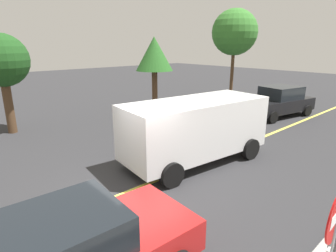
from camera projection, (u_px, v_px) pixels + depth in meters
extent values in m
plane|color=#2D2D30|center=(134.00, 190.00, 7.94)|extent=(80.00, 80.00, 0.00)
cube|color=#E0D14C|center=(203.00, 161.00, 9.86)|extent=(28.00, 0.16, 0.01)
cube|color=white|center=(330.00, 249.00, 3.59)|extent=(0.28, 0.04, 0.11)
cube|color=white|center=(196.00, 126.00, 9.54)|extent=(5.38, 2.53, 1.82)
cube|color=black|center=(143.00, 125.00, 8.26)|extent=(0.35, 1.85, 0.80)
cylinder|color=black|center=(172.00, 175.00, 8.02)|extent=(0.78, 0.34, 0.76)
cylinder|color=black|center=(137.00, 154.00, 9.58)|extent=(0.78, 0.34, 0.76)
cylinder|color=black|center=(250.00, 149.00, 10.01)|extent=(0.78, 0.34, 0.76)
cylinder|color=black|center=(211.00, 135.00, 11.57)|extent=(0.78, 0.34, 0.76)
cube|color=black|center=(277.00, 105.00, 15.97)|extent=(4.64, 2.62, 0.69)
cube|color=black|center=(281.00, 92.00, 15.88)|extent=(2.36, 1.99, 0.69)
cylinder|color=black|center=(273.00, 117.00, 14.57)|extent=(0.67, 0.33, 0.64)
cylinder|color=black|center=(246.00, 110.00, 16.09)|extent=(0.67, 0.33, 0.64)
cylinder|color=black|center=(307.00, 111.00, 16.05)|extent=(0.67, 0.33, 0.64)
cylinder|color=black|center=(280.00, 105.00, 17.56)|extent=(0.67, 0.33, 0.64)
cube|color=black|center=(51.00, 237.00, 4.12)|extent=(2.19, 1.65, 0.62)
cylinder|color=black|center=(124.00, 219.00, 6.09)|extent=(0.65, 0.25, 0.64)
cylinder|color=#513823|center=(9.00, 104.00, 12.75)|extent=(0.39, 0.39, 2.70)
sphere|color=#1E4C1C|center=(1.00, 60.00, 12.18)|extent=(2.35, 2.35, 2.35)
cylinder|color=#513823|center=(232.00, 73.00, 20.68)|extent=(0.24, 0.24, 3.95)
sphere|color=#387A2D|center=(235.00, 32.00, 19.87)|extent=(3.26, 3.26, 3.26)
cylinder|color=#513823|center=(155.00, 93.00, 16.10)|extent=(0.32, 0.32, 2.57)
cone|color=#286023|center=(154.00, 54.00, 15.47)|extent=(2.10, 2.10, 1.86)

